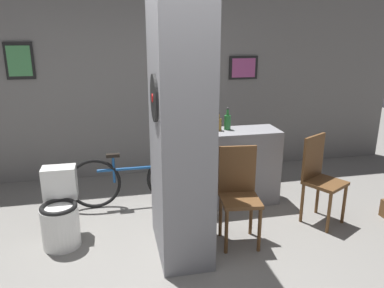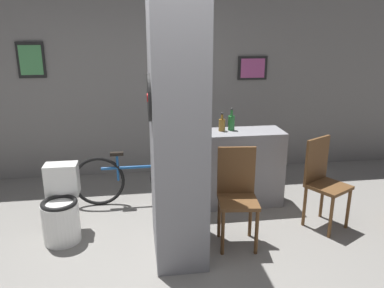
% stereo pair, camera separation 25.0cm
% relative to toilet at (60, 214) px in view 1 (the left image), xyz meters
% --- Properties ---
extents(ground_plane, '(14.00, 14.00, 0.00)m').
position_rel_toilet_xyz_m(ground_plane, '(1.02, -0.80, -0.32)').
color(ground_plane, gray).
extents(wall_back, '(8.00, 0.09, 2.60)m').
position_rel_toilet_xyz_m(wall_back, '(1.02, 1.82, 0.98)').
color(wall_back, gray).
rests_on(wall_back, ground_plane).
extents(pillar_center, '(0.50, 0.92, 2.60)m').
position_rel_toilet_xyz_m(pillar_center, '(1.16, -0.35, 0.98)').
color(pillar_center, gray).
rests_on(pillar_center, ground_plane).
extents(counter_shelf, '(1.16, 0.44, 0.93)m').
position_rel_toilet_xyz_m(counter_shelf, '(1.96, 0.55, 0.14)').
color(counter_shelf, gray).
rests_on(counter_shelf, ground_plane).
extents(toilet, '(0.37, 0.53, 0.75)m').
position_rel_toilet_xyz_m(toilet, '(0.00, 0.00, 0.00)').
color(toilet, white).
rests_on(toilet, ground_plane).
extents(chair_near_pillar, '(0.42, 0.42, 0.98)m').
position_rel_toilet_xyz_m(chair_near_pillar, '(1.76, -0.32, 0.22)').
color(chair_near_pillar, brown).
rests_on(chair_near_pillar, ground_plane).
extents(chair_by_doorway, '(0.52, 0.52, 0.98)m').
position_rel_toilet_xyz_m(chair_by_doorway, '(2.78, -0.11, 0.22)').
color(chair_by_doorway, brown).
rests_on(chair_by_doorway, ground_plane).
extents(bicycle, '(1.57, 0.42, 0.68)m').
position_rel_toilet_xyz_m(bicycle, '(0.78, 0.73, 0.01)').
color(bicycle, black).
rests_on(bicycle, ground_plane).
extents(bottle_tall, '(0.08, 0.08, 0.27)m').
position_rel_toilet_xyz_m(bottle_tall, '(1.93, 0.62, 0.71)').
color(bottle_tall, '#267233').
rests_on(bottle_tall, counter_shelf).
extents(bottle_short, '(0.08, 0.08, 0.23)m').
position_rel_toilet_xyz_m(bottle_short, '(1.81, 0.60, 0.69)').
color(bottle_short, olive).
rests_on(bottle_short, counter_shelf).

